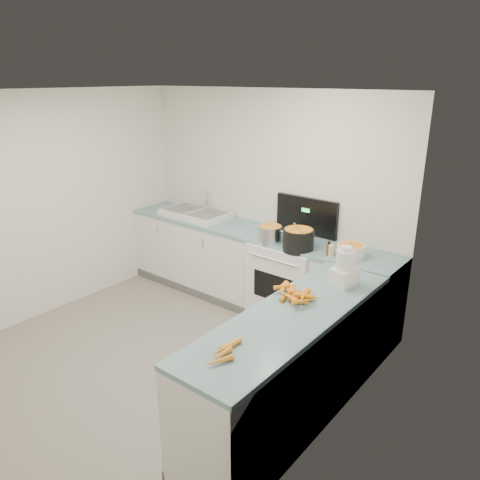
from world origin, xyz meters
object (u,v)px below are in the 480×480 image
Objects in this scene: stove at (290,280)px; steel_pot at (270,235)px; extract_bottle at (329,249)px; black_pot at (298,240)px; food_processor at (345,269)px; mixing_bowl at (351,251)px; spice_jar at (331,251)px; sink at (196,213)px.

stove reaches higher than steel_pot.
extract_bottle is (0.52, -0.15, 0.53)m from stove.
black_pot is at bearing -174.96° from extract_bottle.
steel_pot is at bearing 155.32° from food_processor.
steel_pot is 0.68m from extract_bottle.
mixing_bowl is 2.65× the size of spice_jar.
mixing_bowl is at bearing 25.79° from extract_bottle.
black_pot reaches higher than steel_pot.
steel_pot is at bearing -177.40° from spice_jar.
mixing_bowl is at bearing 13.07° from black_pot.
black_pot is 0.54m from mixing_bowl.
black_pot reaches higher than extract_bottle.
extract_bottle is (0.68, 0.03, -0.02)m from steel_pot.
mixing_bowl is (0.72, -0.05, 0.53)m from stove.
sink is 3.15× the size of mixing_bowl.
stove reaches higher than food_processor.
stove reaches higher than spice_jar.
stove is 5.17× the size of steel_pot.
stove is at bearing 144.34° from food_processor.
stove is at bearing 136.87° from black_pot.
black_pot is at bearing -174.80° from spice_jar.
sink reaches higher than mixing_bowl.
stove is 0.77m from spice_jar.
stove is 13.16× the size of spice_jar.
food_processor is at bearing -16.34° from sink.
food_processor reaches higher than extract_bottle.
extract_bottle is (-0.19, -0.09, -0.00)m from mixing_bowl.
black_pot is 1.17× the size of mixing_bowl.
mixing_bowl reaches higher than extract_bottle.
extract_bottle is at bearing -15.61° from stove.
food_processor reaches higher than steel_pot.
sink is 2.52m from food_processor.
black_pot is 0.94m from food_processor.
sink is 2.70× the size of black_pot.
spice_jar is (-0.17, -0.09, -0.01)m from mixing_bowl.
stove reaches higher than sink.
sink is at bearing 178.18° from mixing_bowl.
steel_pot is at bearing 179.90° from black_pot.
spice_jar is (0.36, 0.03, -0.04)m from black_pot.
food_processor is at bearing -33.61° from black_pot.
spice_jar is (0.02, 0.00, -0.01)m from extract_bottle.
black_pot is (0.19, -0.18, 0.56)m from stove.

